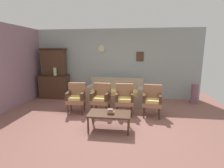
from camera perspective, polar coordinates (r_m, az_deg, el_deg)
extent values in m
plane|color=#84564C|center=(4.56, -1.95, -13.19)|extent=(7.68, 7.68, 0.00)
cube|color=#939E99|center=(6.78, 1.58, 6.70)|extent=(6.40, 0.06, 2.70)
cube|color=#472D1E|center=(6.69, 9.35, 9.07)|extent=(0.28, 0.02, 0.36)
cylinder|color=beige|center=(6.80, -3.58, 11.76)|extent=(0.26, 0.03, 0.26)
cube|color=#472D1E|center=(7.22, -18.62, -0.82)|extent=(1.10, 0.52, 0.90)
cube|color=black|center=(7.15, -18.85, 2.83)|extent=(1.16, 0.55, 0.03)
cube|color=#472D1E|center=(7.17, -18.82, 6.80)|extent=(0.90, 0.36, 0.95)
cube|color=black|center=(7.15, -19.08, 10.91)|extent=(0.99, 0.38, 0.08)
cylinder|color=#A6BB89|center=(6.91, -18.58, 3.97)|extent=(0.13, 0.13, 0.30)
cube|color=gray|center=(6.04, 1.04, -4.88)|extent=(1.96, 0.93, 0.42)
cube|color=gray|center=(6.24, 1.58, -0.10)|extent=(1.92, 0.29, 0.48)
cube|color=gray|center=(5.86, 9.51, -2.18)|extent=(0.22, 0.81, 0.24)
cube|color=gray|center=(6.17, -6.98, -1.45)|extent=(0.22, 0.81, 0.24)
cube|color=tan|center=(5.86, 6.35, -2.81)|extent=(0.54, 0.59, 0.10)
cube|color=tan|center=(5.93, 0.98, -2.57)|extent=(0.54, 0.59, 0.10)
cube|color=tan|center=(6.05, -4.22, -2.31)|extent=(0.54, 0.59, 0.10)
cube|color=#9E6B4C|center=(5.30, -11.94, -5.52)|extent=(0.56, 0.53, 0.12)
cube|color=tan|center=(5.25, -12.03, -4.64)|extent=(0.48, 0.45, 0.10)
cube|color=#9E6B4C|center=(5.41, -11.56, -1.97)|extent=(0.53, 0.15, 0.46)
cube|color=#472D1E|center=(5.20, -9.66, -3.79)|extent=(0.12, 0.49, 0.22)
cube|color=#472D1E|center=(5.31, -14.33, -3.68)|extent=(0.12, 0.49, 0.22)
cylinder|color=#472D1E|center=(5.14, -10.05, -8.54)|extent=(0.04, 0.04, 0.32)
cylinder|color=#472D1E|center=(5.24, -14.59, -8.34)|extent=(0.04, 0.04, 0.32)
cylinder|color=#472D1E|center=(5.49, -9.23, -7.21)|extent=(0.04, 0.04, 0.32)
cylinder|color=#472D1E|center=(5.59, -13.49, -7.06)|extent=(0.04, 0.04, 0.32)
cube|color=#9E6B4C|center=(5.15, -3.81, -5.78)|extent=(0.56, 0.53, 0.12)
cube|color=tan|center=(5.11, -3.89, -4.87)|extent=(0.48, 0.45, 0.10)
cube|color=#9E6B4C|center=(5.26, -3.24, -2.14)|extent=(0.53, 0.15, 0.46)
cube|color=#472D1E|center=(5.05, -1.43, -4.10)|extent=(0.12, 0.49, 0.22)
cube|color=#472D1E|center=(5.17, -6.18, -3.80)|extent=(0.12, 0.49, 0.22)
cylinder|color=#472D1E|center=(4.99, -2.06, -8.98)|extent=(0.04, 0.04, 0.32)
cylinder|color=#472D1E|center=(5.11, -6.67, -8.57)|extent=(0.04, 0.04, 0.32)
cylinder|color=#472D1E|center=(5.34, -1.02, -7.61)|extent=(0.04, 0.04, 0.32)
cylinder|color=#472D1E|center=(5.45, -5.35, -7.27)|extent=(0.04, 0.04, 0.32)
cube|color=#9E6B4C|center=(5.06, 4.16, -6.09)|extent=(0.55, 0.51, 0.12)
cube|color=tan|center=(5.01, 4.17, -5.18)|extent=(0.47, 0.43, 0.10)
cube|color=#9E6B4C|center=(5.18, 4.19, -2.37)|extent=(0.53, 0.13, 0.46)
cube|color=#472D1E|center=(5.02, 6.70, -4.26)|extent=(0.11, 0.48, 0.22)
cube|color=#472D1E|center=(5.01, 1.66, -4.20)|extent=(0.11, 0.48, 0.22)
cylinder|color=#472D1E|center=(4.96, 6.59, -9.20)|extent=(0.04, 0.04, 0.32)
cylinder|color=#472D1E|center=(4.95, 1.67, -9.14)|extent=(0.04, 0.04, 0.32)
cylinder|color=#472D1E|center=(5.31, 6.40, -7.77)|extent=(0.04, 0.04, 0.32)
cylinder|color=#472D1E|center=(5.31, 1.83, -7.72)|extent=(0.04, 0.04, 0.32)
cube|color=#9E6B4C|center=(5.05, 13.22, -6.41)|extent=(0.57, 0.54, 0.12)
cube|color=tan|center=(5.00, 13.26, -5.49)|extent=(0.48, 0.45, 0.10)
cube|color=#9E6B4C|center=(5.16, 13.39, -2.68)|extent=(0.53, 0.16, 0.46)
cube|color=#472D1E|center=(5.01, 15.83, -4.66)|extent=(0.13, 0.49, 0.22)
cube|color=#472D1E|center=(5.01, 10.78, -4.43)|extent=(0.13, 0.49, 0.22)
cylinder|color=#472D1E|center=(4.94, 15.54, -9.60)|extent=(0.04, 0.04, 0.32)
cylinder|color=#472D1E|center=(4.94, 10.61, -9.37)|extent=(0.04, 0.04, 0.32)
cylinder|color=#472D1E|center=(5.30, 15.43, -8.16)|extent=(0.04, 0.04, 0.32)
cylinder|color=#472D1E|center=(5.30, 10.85, -7.95)|extent=(0.04, 0.04, 0.32)
cube|color=#472D1E|center=(4.10, -0.88, -9.96)|extent=(1.00, 0.56, 0.04)
cylinder|color=#472D1E|center=(4.48, -6.36, -11.03)|extent=(0.04, 0.04, 0.38)
cylinder|color=#472D1E|center=(4.37, 5.70, -11.63)|extent=(0.04, 0.04, 0.38)
cylinder|color=#472D1E|center=(4.06, -8.00, -13.55)|extent=(0.04, 0.04, 0.38)
cylinder|color=#472D1E|center=(3.93, 5.48, -14.34)|extent=(0.04, 0.04, 0.38)
cube|color=#6B4657|center=(4.05, -0.65, -9.76)|extent=(0.12, 0.07, 0.03)
cube|color=#D78D42|center=(4.04, -0.32, -9.39)|extent=(0.15, 0.09, 0.02)
cube|color=#86A166|center=(4.03, -0.63, -9.10)|extent=(0.13, 0.09, 0.02)
cube|color=#92536A|center=(4.02, -0.37, -8.78)|extent=(0.11, 0.09, 0.02)
cube|color=#AF777D|center=(4.02, -0.65, -8.48)|extent=(0.12, 0.08, 0.02)
cylinder|color=#7C4E60|center=(6.79, 25.81, -2.98)|extent=(0.23, 0.23, 0.70)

